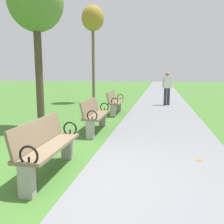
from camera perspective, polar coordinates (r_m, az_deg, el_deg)
ground_plane at (r=3.98m, az=-8.32°, el=-15.16°), size 80.00×80.00×0.00m
paved_walkway at (r=21.47m, az=11.35°, el=4.71°), size 2.67×44.00×0.02m
park_bench_1 at (r=4.06m, az=-14.93°, el=-7.58°), size 0.49×1.61×0.90m
park_bench_2 at (r=6.76m, az=-3.98°, el=-0.60°), size 0.51×1.61×0.90m
park_bench_3 at (r=9.68m, az=0.66°, el=2.40°), size 0.51×1.61×0.90m
tree_1 at (r=7.69m, az=-17.35°, el=23.11°), size 1.54×1.54×4.45m
tree_2 at (r=13.74m, az=-4.49°, el=20.49°), size 1.18×1.18×5.09m
pedestrian_walking at (r=12.45m, az=12.72°, el=5.75°), size 0.52×0.27×1.62m
scattered_leaves at (r=7.80m, az=0.01°, el=-2.82°), size 4.03×10.14×0.02m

